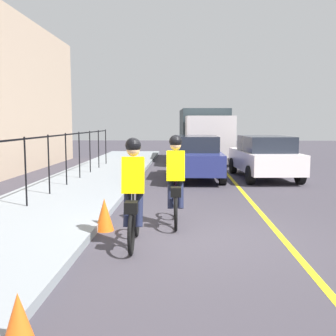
# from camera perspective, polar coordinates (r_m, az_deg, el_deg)

# --- Properties ---
(ground_plane) EXTENTS (80.00, 80.00, 0.00)m
(ground_plane) POSITION_cam_1_polar(r_m,az_deg,el_deg) (7.58, 3.54, -9.45)
(ground_plane) COLOR #3B373F
(lane_line_centre) EXTENTS (36.00, 0.12, 0.01)m
(lane_line_centre) POSITION_cam_1_polar(r_m,az_deg,el_deg) (7.79, 15.55, -9.22)
(lane_line_centre) COLOR yellow
(lane_line_centre) RESTS_ON ground
(sidewalk) EXTENTS (40.00, 3.20, 0.15)m
(sidewalk) POSITION_cam_1_polar(r_m,az_deg,el_deg) (8.21, -21.16, -8.09)
(sidewalk) COLOR gray
(sidewalk) RESTS_ON ground
(iron_fence) EXTENTS (21.03, 0.04, 1.60)m
(iron_fence) POSITION_cam_1_polar(r_m,az_deg,el_deg) (9.08, -21.31, 1.18)
(iron_fence) COLOR black
(iron_fence) RESTS_ON sidewalk
(cyclist_lead) EXTENTS (1.71, 0.37, 1.83)m
(cyclist_lead) POSITION_cam_1_polar(r_m,az_deg,el_deg) (8.14, 1.07, -1.78)
(cyclist_lead) COLOR black
(cyclist_lead) RESTS_ON ground
(cyclist_follow) EXTENTS (1.71, 0.37, 1.83)m
(cyclist_follow) POSITION_cam_1_polar(r_m,az_deg,el_deg) (6.75, -4.88, -3.50)
(cyclist_follow) COLOR black
(cyclist_follow) RESTS_ON ground
(patrol_sedan) EXTENTS (4.52, 2.18, 1.58)m
(patrol_sedan) POSITION_cam_1_polar(r_m,az_deg,el_deg) (15.45, 13.35, 1.60)
(patrol_sedan) COLOR white
(patrol_sedan) RESTS_ON ground
(parked_sedan_rear) EXTENTS (4.41, 1.93, 1.58)m
(parked_sedan_rear) POSITION_cam_1_polar(r_m,az_deg,el_deg) (15.06, 3.91, 1.64)
(parked_sedan_rear) COLOR navy
(parked_sedan_rear) RESTS_ON ground
(box_truck_background) EXTENTS (6.81, 2.78, 2.78)m
(box_truck_background) POSITION_cam_1_polar(r_m,az_deg,el_deg) (21.79, 5.10, 5.00)
(box_truck_background) COLOR #273237
(box_truck_background) RESTS_ON ground
(traffic_cone_near) EXTENTS (0.36, 0.36, 0.58)m
(traffic_cone_near) POSITION_cam_1_polar(r_m,az_deg,el_deg) (4.07, -20.24, -19.90)
(traffic_cone_near) COLOR orange
(traffic_cone_near) RESTS_ON ground
(traffic_cone_far) EXTENTS (0.36, 0.36, 0.63)m
(traffic_cone_far) POSITION_cam_1_polar(r_m,az_deg,el_deg) (7.93, -8.91, -6.47)
(traffic_cone_far) COLOR orange
(traffic_cone_far) RESTS_ON ground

